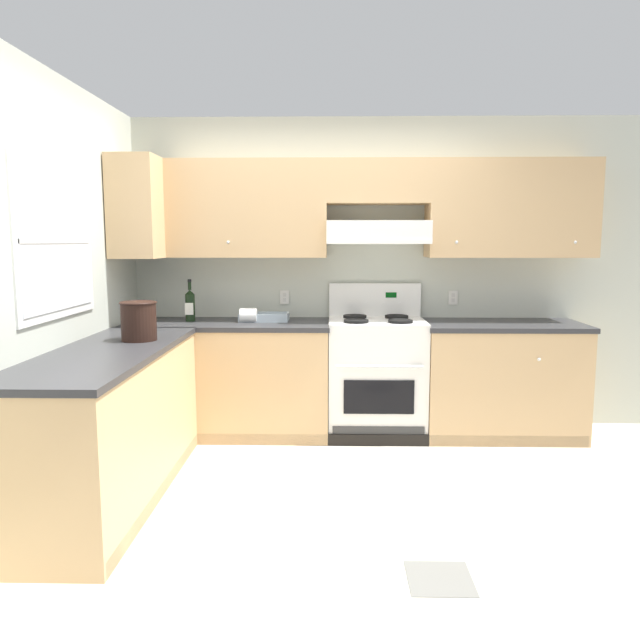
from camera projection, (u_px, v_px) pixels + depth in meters
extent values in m
plane|color=beige|center=(317.00, 498.00, 3.66)|extent=(7.04, 7.04, 0.00)
cube|color=slate|center=(440.00, 578.00, 2.78)|extent=(0.30, 0.30, 0.01)
cube|color=beige|center=(376.00, 274.00, 5.09)|extent=(4.68, 0.12, 2.55)
cube|color=tan|center=(231.00, 209.00, 4.81)|extent=(1.53, 0.34, 0.76)
cube|color=tan|center=(510.00, 209.00, 4.76)|extent=(1.30, 0.34, 0.76)
cube|color=tan|center=(377.00, 182.00, 4.75)|extent=(0.80, 0.34, 0.34)
cube|color=white|center=(377.00, 232.00, 4.77)|extent=(0.80, 0.46, 0.17)
cube|color=white|center=(379.00, 242.00, 4.56)|extent=(0.80, 0.03, 0.04)
sphere|color=silver|center=(228.00, 242.00, 4.66)|extent=(0.02, 0.02, 0.02)
sphere|color=silver|center=(457.00, 242.00, 4.62)|extent=(0.02, 0.02, 0.02)
sphere|color=silver|center=(575.00, 242.00, 4.60)|extent=(0.02, 0.02, 0.02)
cube|color=silver|center=(285.00, 297.00, 5.06)|extent=(0.08, 0.01, 0.12)
cube|color=silver|center=(285.00, 295.00, 5.05)|extent=(0.03, 0.00, 0.03)
cube|color=silver|center=(285.00, 300.00, 5.06)|extent=(0.03, 0.00, 0.03)
cube|color=silver|center=(453.00, 298.00, 5.03)|extent=(0.08, 0.01, 0.12)
cube|color=silver|center=(453.00, 295.00, 5.02)|extent=(0.03, 0.00, 0.03)
cube|color=silver|center=(453.00, 300.00, 5.03)|extent=(0.03, 0.00, 0.03)
cube|color=beige|center=(48.00, 287.00, 3.62)|extent=(0.12, 4.00, 2.55)
cube|color=white|center=(54.00, 241.00, 3.58)|extent=(0.04, 1.00, 0.92)
cube|color=white|center=(57.00, 241.00, 3.58)|extent=(0.01, 0.90, 0.82)
cube|color=white|center=(58.00, 241.00, 3.58)|extent=(0.01, 0.90, 0.02)
cube|color=tan|center=(142.00, 208.00, 4.64)|extent=(0.34, 0.64, 0.76)
cube|color=tan|center=(230.00, 380.00, 4.85)|extent=(1.59, 0.61, 0.87)
cube|color=#2D2D30|center=(228.00, 324.00, 4.79)|extent=(1.61, 0.63, 0.04)
cube|color=tan|center=(501.00, 382.00, 4.80)|extent=(1.22, 0.61, 0.87)
cube|color=#2D2D30|center=(503.00, 325.00, 4.75)|extent=(1.24, 0.63, 0.04)
cube|color=black|center=(354.00, 439.00, 4.61)|extent=(3.54, 0.06, 0.09)
sphere|color=silver|center=(180.00, 358.00, 4.51)|extent=(0.03, 0.03, 0.03)
sphere|color=silver|center=(539.00, 359.00, 4.45)|extent=(0.03, 0.03, 0.03)
cube|color=tan|center=(110.00, 428.00, 3.62)|extent=(0.61, 1.89, 0.87)
cube|color=#2D2D30|center=(106.00, 353.00, 3.56)|extent=(0.63, 1.91, 0.04)
cube|color=black|center=(158.00, 490.00, 3.67)|extent=(0.06, 1.85, 0.09)
cube|color=white|center=(376.00, 379.00, 4.83)|extent=(0.76, 0.58, 0.91)
cube|color=black|center=(379.00, 397.00, 4.55)|extent=(0.53, 0.01, 0.26)
cylinder|color=silver|center=(380.00, 367.00, 4.49)|extent=(0.65, 0.02, 0.02)
cube|color=#333333|center=(378.00, 434.00, 4.58)|extent=(0.70, 0.01, 0.11)
cube|color=white|center=(377.00, 321.00, 4.77)|extent=(0.76, 0.58, 0.02)
cube|color=white|center=(375.00, 301.00, 5.02)|extent=(0.76, 0.04, 0.29)
cube|color=#053F0C|center=(391.00, 295.00, 4.99)|extent=(0.09, 0.01, 0.04)
cylinder|color=black|center=(356.00, 321.00, 4.63)|extent=(0.19, 0.19, 0.02)
cylinder|color=black|center=(356.00, 322.00, 4.63)|extent=(0.07, 0.07, 0.01)
cylinder|color=black|center=(400.00, 321.00, 4.62)|extent=(0.19, 0.19, 0.02)
cylinder|color=black|center=(400.00, 322.00, 4.62)|extent=(0.07, 0.07, 0.01)
cylinder|color=black|center=(355.00, 317.00, 4.91)|extent=(0.19, 0.19, 0.02)
cylinder|color=black|center=(355.00, 317.00, 4.91)|extent=(0.07, 0.07, 0.01)
cylinder|color=black|center=(397.00, 317.00, 4.90)|extent=(0.19, 0.19, 0.02)
cylinder|color=black|center=(397.00, 317.00, 4.90)|extent=(0.07, 0.07, 0.01)
cylinder|color=white|center=(350.00, 304.00, 5.01)|extent=(0.04, 0.02, 0.04)
cylinder|color=white|center=(367.00, 304.00, 5.01)|extent=(0.04, 0.02, 0.04)
cylinder|color=white|center=(384.00, 304.00, 5.00)|extent=(0.04, 0.02, 0.04)
cylinder|color=white|center=(401.00, 304.00, 5.00)|extent=(0.04, 0.02, 0.04)
cylinder|color=black|center=(190.00, 308.00, 4.83)|extent=(0.08, 0.08, 0.22)
cone|color=black|center=(190.00, 292.00, 4.81)|extent=(0.08, 0.08, 0.04)
cylinder|color=black|center=(190.00, 285.00, 4.80)|extent=(0.03, 0.03, 0.08)
cylinder|color=black|center=(189.00, 281.00, 4.80)|extent=(0.03, 0.03, 0.02)
cube|color=silver|center=(189.00, 309.00, 4.79)|extent=(0.07, 0.00, 0.09)
cube|color=#9EADB7|center=(264.00, 320.00, 4.86)|extent=(0.31, 0.18, 0.02)
cube|color=#9EADB7|center=(263.00, 319.00, 4.75)|extent=(0.39, 0.01, 0.06)
cube|color=#9EADB7|center=(266.00, 315.00, 4.96)|extent=(0.39, 0.01, 0.06)
cube|color=#9EADB7|center=(241.00, 317.00, 4.86)|extent=(0.01, 0.20, 0.06)
cube|color=#9EADB7|center=(288.00, 317.00, 4.86)|extent=(0.01, 0.20, 0.06)
cylinder|color=black|center=(139.00, 321.00, 3.89)|extent=(0.22, 0.22, 0.25)
torus|color=black|center=(138.00, 303.00, 3.88)|extent=(0.24, 0.24, 0.01)
cylinder|color=white|center=(249.00, 315.00, 4.77)|extent=(0.13, 0.11, 0.11)
cylinder|color=#9E7A51|center=(240.00, 315.00, 4.78)|extent=(0.01, 0.04, 0.04)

